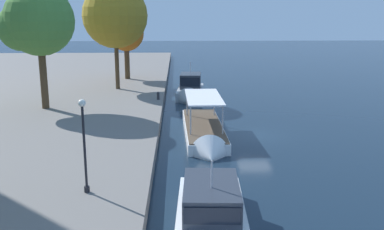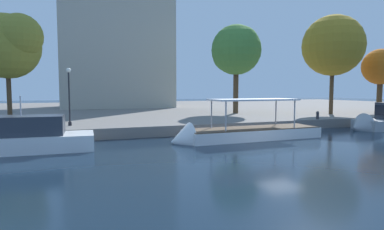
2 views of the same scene
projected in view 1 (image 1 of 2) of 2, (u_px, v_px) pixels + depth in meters
name	position (u px, v px, depth m)	size (l,w,h in m)	color
ground_plane	(255.00, 136.00, 33.68)	(220.00, 220.00, 0.00)	#142333
tour_boat_1	(204.00, 134.00, 32.87)	(11.88, 3.07, 4.13)	white
motor_yacht_2	(190.00, 92.00, 48.43)	(8.32, 3.32, 4.94)	#9EA3A8
mooring_bollard_0	(158.00, 95.00, 42.97)	(0.29, 0.29, 0.78)	#2D2D33
lamp_post	(84.00, 140.00, 20.46)	(0.36, 0.36, 4.55)	black
tree_1	(126.00, 34.00, 55.09)	(4.44, 4.44, 7.96)	#4C3823
tree_2	(116.00, 16.00, 47.17)	(7.02, 7.02, 11.51)	#4C3823
tree_3	(37.00, 21.00, 37.50)	(6.00, 6.49, 10.66)	#4C3823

